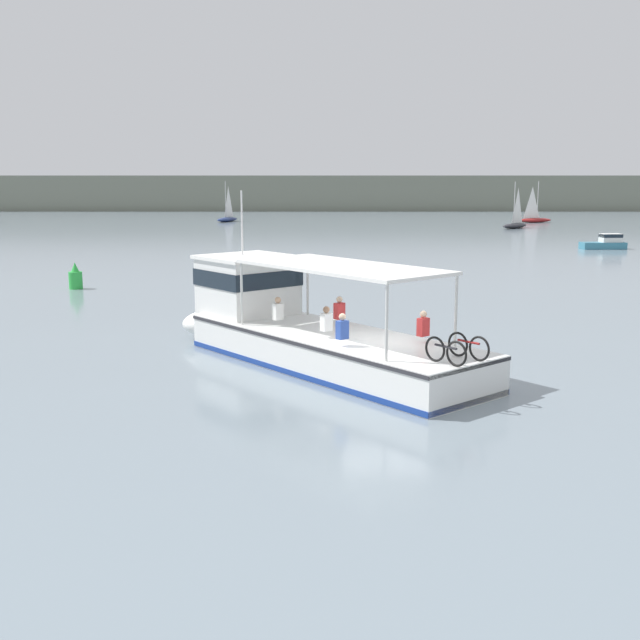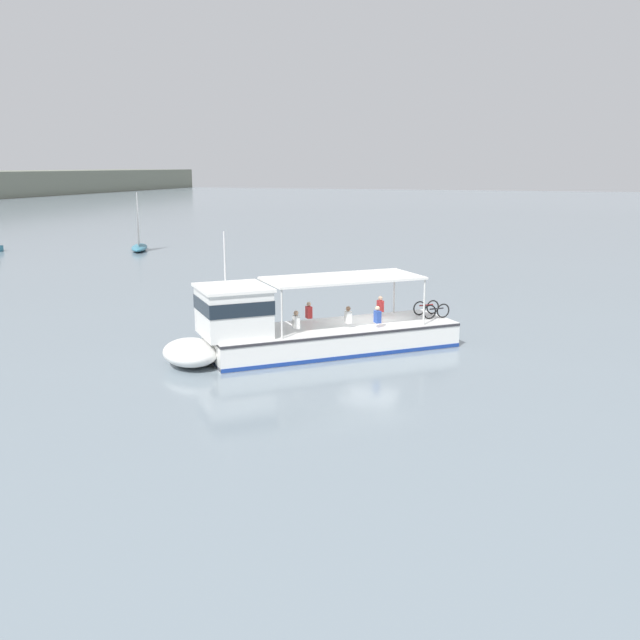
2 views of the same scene
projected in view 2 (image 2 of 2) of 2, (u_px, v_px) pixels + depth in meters
ground_plane at (370, 344)px, 31.58m from camera, size 400.00×400.00×0.00m
ferry_main at (298, 331)px, 29.68m from camera, size 10.57×11.70×5.32m
sailboat_off_bow at (139, 245)px, 65.61m from camera, size 4.91×3.42×5.40m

